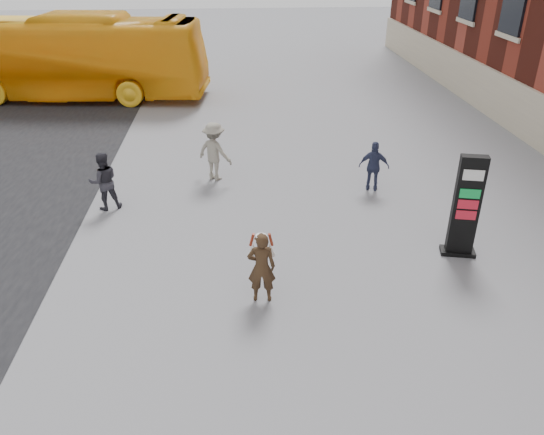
{
  "coord_description": "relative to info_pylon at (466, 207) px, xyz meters",
  "views": [
    {
      "loc": [
        -1.04,
        -8.16,
        6.5
      ],
      "look_at": [
        -0.3,
        1.54,
        1.33
      ],
      "focal_mm": 35.0,
      "sensor_mm": 36.0,
      "label": 1
    }
  ],
  "objects": [
    {
      "name": "pedestrian_a",
      "position": [
        -8.54,
        2.98,
        -0.41
      ],
      "size": [
        0.93,
        0.82,
        1.58
      ],
      "primitive_type": "imported",
      "rotation": [
        0.0,
        0.0,
        3.48
      ],
      "color": "#2F2E36",
      "rests_on": "ground"
    },
    {
      "name": "pedestrian_c",
      "position": [
        -1.13,
        3.59,
        -0.48
      ],
      "size": [
        0.92,
        0.58,
        1.46
      ],
      "primitive_type": "imported",
      "rotation": [
        0.0,
        0.0,
        2.86
      ],
      "color": "#313757",
      "rests_on": "ground"
    },
    {
      "name": "woman",
      "position": [
        -4.63,
        -1.4,
        -0.42
      ],
      "size": [
        0.6,
        0.55,
        1.53
      ],
      "rotation": [
        0.0,
        0.0,
        3.08
      ],
      "color": "#352214",
      "rests_on": "ground"
    },
    {
      "name": "ground",
      "position": [
        -4.05,
        -1.95,
        -1.2
      ],
      "size": [
        100.0,
        100.0,
        0.0
      ],
      "primitive_type": "plane",
      "color": "#9E9EA3"
    },
    {
      "name": "bus",
      "position": [
        -12.69,
        14.45,
        0.6
      ],
      "size": [
        13.23,
        4.44,
        3.61
      ],
      "primitive_type": "imported",
      "rotation": [
        0.0,
        0.0,
        1.46
      ],
      "color": "yellow",
      "rests_on": "road"
    },
    {
      "name": "info_pylon",
      "position": [
        0.0,
        0.0,
        0.0
      ],
      "size": [
        0.84,
        0.55,
        2.41
      ],
      "rotation": [
        0.0,
        0.0,
        -0.23
      ],
      "color": "black",
      "rests_on": "ground"
    },
    {
      "name": "pedestrian_b",
      "position": [
        -5.66,
        4.72,
        -0.32
      ],
      "size": [
        1.31,
        1.19,
        1.76
      ],
      "primitive_type": "imported",
      "rotation": [
        0.0,
        0.0,
        2.52
      ],
      "color": "gray",
      "rests_on": "ground"
    }
  ]
}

